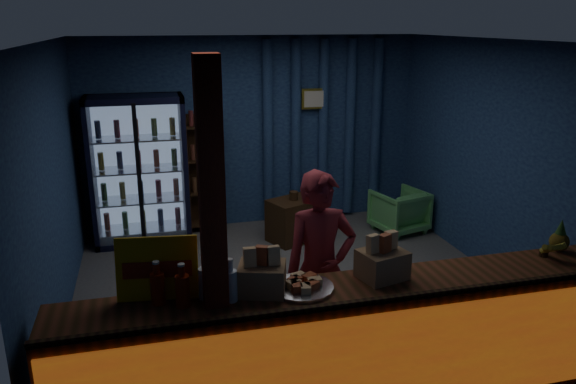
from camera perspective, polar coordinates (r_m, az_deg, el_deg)
name	(u,v)px	position (r m, az deg, el deg)	size (l,w,h in m)	color
ground	(293,288)	(6.17, 0.56, -9.76)	(4.60, 4.60, 0.00)	#515154
room_walls	(294,147)	(5.64, 0.61, 4.61)	(4.60, 4.60, 4.60)	navy
counter	(359,344)	(4.36, 7.27, -15.08)	(4.40, 0.57, 0.99)	brown
support_post	(214,256)	(3.75, -7.51, -6.44)	(0.16, 0.16, 2.60)	#9A3116
beverage_cooler	(139,170)	(7.47, -14.88, 2.13)	(1.20, 0.62, 1.90)	black
bottle_shelf	(205,174)	(7.68, -8.46, 1.84)	(0.50, 0.28, 1.60)	#3C2A13
curtain_folds	(323,130)	(7.98, 3.60, 6.31)	(1.74, 0.14, 2.50)	navy
framed_picture	(314,99)	(7.83, 2.70, 9.44)	(0.36, 0.04, 0.28)	gold
shopkeeper	(320,269)	(4.66, 3.29, -7.81)	(0.60, 0.40, 1.65)	#9C2A34
green_chair	(399,211)	(7.81, 11.22, -1.89)	(0.63, 0.64, 0.59)	#5CB962
side_table	(294,220)	(7.35, 0.58, -2.85)	(0.74, 0.65, 0.67)	#3C2A13
yellow_sign	(157,268)	(3.95, -13.14, -7.57)	(0.56, 0.18, 0.44)	yellow
soda_bottles	(194,285)	(3.88, -9.52, -9.33)	(0.57, 0.18, 0.31)	#B8270C
snack_box_left	(262,276)	(3.97, -2.66, -8.55)	(0.39, 0.35, 0.34)	#A47B4F
snack_box_centre	(382,262)	(4.23, 9.57, -7.05)	(0.38, 0.34, 0.35)	#A47B4F
pastry_tray	(302,286)	(4.05, 1.44, -9.51)	(0.46, 0.46, 0.07)	silver
banana_bunches	(567,249)	(5.02, 26.51, -5.18)	(0.53, 0.31, 0.18)	gold
pineapple	(560,239)	(5.14, 25.87, -4.30)	(0.16, 0.16, 0.27)	olive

